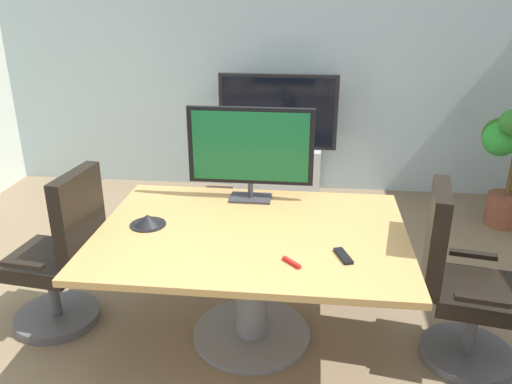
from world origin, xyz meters
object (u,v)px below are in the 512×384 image
at_px(office_chair_right, 460,292).
at_px(conference_phone, 148,221).
at_px(wall_display_unit, 277,157).
at_px(office_chair_left, 62,263).
at_px(conference_table, 252,257).
at_px(tv_monitor, 251,149).
at_px(remote_control, 343,256).

relative_size(office_chair_right, conference_phone, 4.95).
distance_m(office_chair_right, wall_display_unit, 2.76).
distance_m(office_chair_left, wall_display_unit, 2.69).
bearing_deg(office_chair_right, office_chair_left, 98.39).
height_order(conference_table, office_chair_right, office_chair_right).
height_order(conference_table, wall_display_unit, wall_display_unit).
xyz_separation_m(tv_monitor, conference_phone, (-0.58, -0.49, -0.33)).
height_order(office_chair_left, tv_monitor, tv_monitor).
distance_m(wall_display_unit, remote_control, 2.75).
distance_m(tv_monitor, remote_control, 1.03).
bearing_deg(conference_phone, wall_display_unit, 75.32).
bearing_deg(wall_display_unit, conference_phone, -104.68).
height_order(tv_monitor, wall_display_unit, tv_monitor).
bearing_deg(remote_control, conference_phone, 147.28).
bearing_deg(office_chair_right, conference_phone, 97.80).
bearing_deg(office_chair_right, wall_display_unit, 36.80).
relative_size(conference_table, tv_monitor, 2.20).
distance_m(conference_table, office_chair_right, 1.24).
relative_size(conference_table, remote_control, 10.87).
bearing_deg(tv_monitor, office_chair_right, -23.24).
relative_size(wall_display_unit, remote_control, 7.71).
bearing_deg(conference_phone, conference_table, -0.67).
distance_m(conference_table, office_chair_left, 1.24).
relative_size(tv_monitor, wall_display_unit, 0.64).
height_order(conference_table, office_chair_left, office_chair_left).
bearing_deg(office_chair_right, tv_monitor, 76.68).
distance_m(office_chair_left, remote_control, 1.82).
xyz_separation_m(tv_monitor, wall_display_unit, (0.05, 1.91, -0.68)).
bearing_deg(conference_table, office_chair_left, 179.81).
bearing_deg(office_chair_left, remote_control, 88.04).
xyz_separation_m(tv_monitor, remote_control, (0.60, -0.77, -0.35)).
bearing_deg(office_chair_left, office_chair_right, 95.31).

